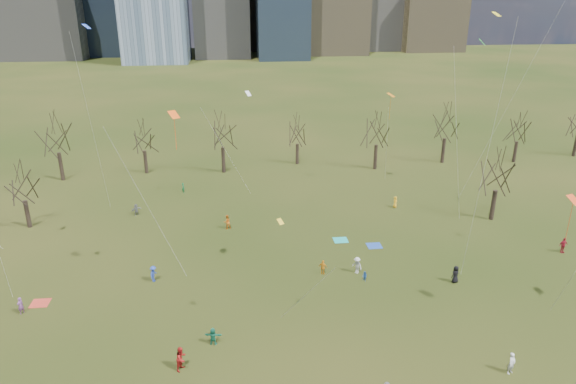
{
  "coord_description": "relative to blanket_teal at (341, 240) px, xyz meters",
  "views": [
    {
      "loc": [
        -5.48,
        -36.94,
        25.82
      ],
      "look_at": [
        0.0,
        12.0,
        7.0
      ],
      "focal_mm": 32.0,
      "sensor_mm": 36.0,
      "label": 1
    }
  ],
  "objects": [
    {
      "name": "kites_airborne",
      "position": [
        -2.88,
        -3.27,
        12.02
      ],
      "size": [
        66.48,
        42.54,
        29.35
      ],
      "color": "#FC5B15",
      "rests_on": "ground"
    },
    {
      "name": "person_15",
      "position": [
        -19.81,
        -6.79,
        0.81
      ],
      "size": [
        0.89,
        1.19,
        1.64
      ],
      "primitive_type": "imported",
      "rotation": [
        0.0,
        0.0,
        1.28
      ],
      "color": "#263FA5",
      "rests_on": "ground"
    },
    {
      "name": "person_10",
      "position": [
        23.1,
        -5.59,
        0.85
      ],
      "size": [
        1.06,
        0.55,
        1.74
      ],
      "primitive_type": "imported",
      "rotation": [
        0.0,
        0.0,
        0.12
      ],
      "color": "#AA182E",
      "rests_on": "ground"
    },
    {
      "name": "person_8",
      "position": [
        0.46,
        -9.0,
        0.49
      ],
      "size": [
        0.58,
        0.62,
        1.02
      ],
      "primitive_type": "imported",
      "rotation": [
        0.0,
        0.0,
        5.23
      ],
      "color": "#2656A6",
      "rests_on": "ground"
    },
    {
      "name": "person_4",
      "position": [
        -3.32,
        -7.27,
        0.76
      ],
      "size": [
        0.98,
        0.75,
        1.54
      ],
      "primitive_type": "imported",
      "rotation": [
        0.0,
        0.0,
        2.66
      ],
      "color": "orange",
      "rests_on": "ground"
    },
    {
      "name": "bare_tree_row",
      "position": [
        -6.34,
        22.89,
        6.1
      ],
      "size": [
        113.04,
        29.8,
        9.5
      ],
      "color": "black",
      "rests_on": "ground"
    },
    {
      "name": "blanket_teal",
      "position": [
        0.0,
        0.0,
        0.0
      ],
      "size": [
        1.6,
        1.5,
        0.03
      ],
      "primitive_type": "cube",
      "color": "#1BA7A6",
      "rests_on": "ground"
    },
    {
      "name": "person_2",
      "position": [
        -16.1,
        -19.82,
        0.95
      ],
      "size": [
        1.11,
        1.18,
        1.92
      ],
      "primitive_type": "imported",
      "rotation": [
        0.0,
        0.0,
        1.01
      ],
      "color": "#AA1A18",
      "rests_on": "ground"
    },
    {
      "name": "person_5",
      "position": [
        -13.87,
        -17.12,
        0.73
      ],
      "size": [
        1.43,
        0.66,
        1.48
      ],
      "primitive_type": "imported",
      "rotation": [
        0.0,
        0.0,
        2.98
      ],
      "color": "#1B7C5C",
      "rests_on": "ground"
    },
    {
      "name": "person_1",
      "position": [
        7.82,
        -22.9,
        0.85
      ],
      "size": [
        0.75,
        0.67,
        1.73
      ],
      "primitive_type": "imported",
      "rotation": [
        0.0,
        0.0,
        0.52
      ],
      "color": "white",
      "rests_on": "ground"
    },
    {
      "name": "person_13",
      "position": [
        -18.86,
        17.36,
        0.69
      ],
      "size": [
        0.54,
        0.62,
        1.42
      ],
      "primitive_type": "imported",
      "rotation": [
        0.0,
        0.0,
        2.06
      ],
      "color": "#1B7D43",
      "rests_on": "ground"
    },
    {
      "name": "person_11",
      "position": [
        -24.11,
        9.91,
        0.72
      ],
      "size": [
        1.35,
        1.16,
        1.47
      ],
      "primitive_type": "imported",
      "rotation": [
        0.0,
        0.0,
        0.64
      ],
      "color": "slate",
      "rests_on": "ground"
    },
    {
      "name": "person_9",
      "position": [
        0.07,
        -7.41,
        0.85
      ],
      "size": [
        1.21,
        1.27,
        1.73
      ],
      "primitive_type": "imported",
      "rotation": [
        0.0,
        0.0,
        5.4
      ],
      "color": "silver",
      "rests_on": "ground"
    },
    {
      "name": "person_6",
      "position": [
        9.06,
        -10.21,
        0.86
      ],
      "size": [
        1.01,
        0.87,
        1.75
      ],
      "primitive_type": "imported",
      "rotation": [
        0.0,
        0.0,
        3.58
      ],
      "color": "black",
      "rests_on": "ground"
    },
    {
      "name": "ground",
      "position": [
        -6.26,
        -14.34,
        -0.01
      ],
      "size": [
        500.0,
        500.0,
        0.0
      ],
      "primitive_type": "plane",
      "color": "black",
      "rests_on": "ground"
    },
    {
      "name": "blanket_crimson",
      "position": [
        -29.52,
        -9.55,
        0.0
      ],
      "size": [
        1.6,
        1.5,
        0.03
      ],
      "primitive_type": "cube",
      "color": "red",
      "rests_on": "ground"
    },
    {
      "name": "blanket_navy",
      "position": [
        3.42,
        -1.8,
        0.0
      ],
      "size": [
        1.6,
        1.5,
        0.03
      ],
      "primitive_type": "cube",
      "color": "#244AAB",
      "rests_on": "ground"
    },
    {
      "name": "person_12",
      "position": [
        9.05,
        8.74,
        0.74
      ],
      "size": [
        0.57,
        0.79,
        1.51
      ],
      "primitive_type": "imported",
      "rotation": [
        0.0,
        0.0,
        1.45
      ],
      "color": "yellow",
      "rests_on": "ground"
    },
    {
      "name": "person_7",
      "position": [
        -30.56,
        -11.01,
        0.78
      ],
      "size": [
        0.62,
        0.69,
        1.58
      ],
      "primitive_type": "imported",
      "rotation": [
        0.0,
        0.0,
        4.18
      ],
      "color": "#874891",
      "rests_on": "ground"
    },
    {
      "name": "person_14",
      "position": [
        -12.74,
        4.54,
        0.86
      ],
      "size": [
        1.04,
        0.93,
        1.76
      ],
      "primitive_type": "imported",
      "rotation": [
        0.0,
        0.0,
        3.52
      ],
      "color": "orange",
      "rests_on": "ground"
    }
  ]
}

